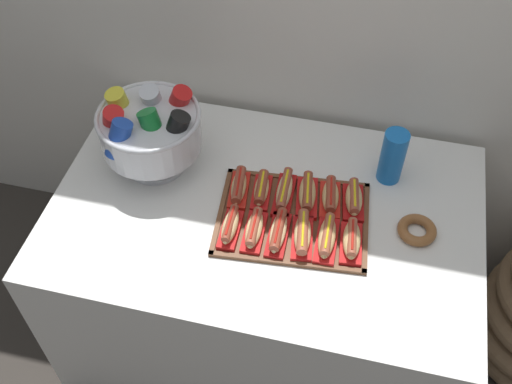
# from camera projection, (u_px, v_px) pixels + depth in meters

# --- Properties ---
(ground_plane) EXTENTS (10.00, 10.00, 0.00)m
(ground_plane) POSITION_uv_depth(u_px,v_px,m) (263.00, 326.00, 2.58)
(ground_plane) COLOR #38332D
(buffet_table) EXTENTS (1.40, 0.90, 0.79)m
(buffet_table) POSITION_uv_depth(u_px,v_px,m) (264.00, 272.00, 2.27)
(buffet_table) COLOR white
(buffet_table) RESTS_ON ground_plane
(serving_tray) EXTENTS (0.51, 0.40, 0.01)m
(serving_tray) POSITION_uv_depth(u_px,v_px,m) (293.00, 219.00, 1.95)
(serving_tray) COLOR brown
(serving_tray) RESTS_ON buffet_table
(hot_dog_0) EXTENTS (0.06, 0.16, 0.06)m
(hot_dog_0) POSITION_uv_depth(u_px,v_px,m) (230.00, 226.00, 1.89)
(hot_dog_0) COLOR red
(hot_dog_0) RESTS_ON serving_tray
(hot_dog_1) EXTENTS (0.07, 0.16, 0.06)m
(hot_dog_1) POSITION_uv_depth(u_px,v_px,m) (254.00, 230.00, 1.88)
(hot_dog_1) COLOR red
(hot_dog_1) RESTS_ON serving_tray
(hot_dog_2) EXTENTS (0.07, 0.18, 0.06)m
(hot_dog_2) POSITION_uv_depth(u_px,v_px,m) (278.00, 232.00, 1.87)
(hot_dog_2) COLOR #B21414
(hot_dog_2) RESTS_ON serving_tray
(hot_dog_3) EXTENTS (0.09, 0.18, 0.06)m
(hot_dog_3) POSITION_uv_depth(u_px,v_px,m) (302.00, 235.00, 1.86)
(hot_dog_3) COLOR red
(hot_dog_3) RESTS_ON serving_tray
(hot_dog_4) EXTENTS (0.07, 0.18, 0.06)m
(hot_dog_4) POSITION_uv_depth(u_px,v_px,m) (327.00, 238.00, 1.86)
(hot_dog_4) COLOR red
(hot_dog_4) RESTS_ON serving_tray
(hot_dog_5) EXTENTS (0.08, 0.16, 0.06)m
(hot_dog_5) POSITION_uv_depth(u_px,v_px,m) (352.00, 240.00, 1.85)
(hot_dog_5) COLOR red
(hot_dog_5) RESTS_ON serving_tray
(hot_dog_6) EXTENTS (0.08, 0.16, 0.06)m
(hot_dog_6) POSITION_uv_depth(u_px,v_px,m) (239.00, 187.00, 1.99)
(hot_dog_6) COLOR red
(hot_dog_6) RESTS_ON serving_tray
(hot_dog_7) EXTENTS (0.07, 0.16, 0.06)m
(hot_dog_7) POSITION_uv_depth(u_px,v_px,m) (261.00, 190.00, 1.99)
(hot_dog_7) COLOR red
(hot_dog_7) RESTS_ON serving_tray
(hot_dog_8) EXTENTS (0.07, 0.18, 0.06)m
(hot_dog_8) POSITION_uv_depth(u_px,v_px,m) (284.00, 192.00, 1.98)
(hot_dog_8) COLOR #B21414
(hot_dog_8) RESTS_ON serving_tray
(hot_dog_9) EXTENTS (0.09, 0.18, 0.06)m
(hot_dog_9) POSITION_uv_depth(u_px,v_px,m) (307.00, 194.00, 1.97)
(hot_dog_9) COLOR red
(hot_dog_9) RESTS_ON serving_tray
(hot_dog_10) EXTENTS (0.09, 0.16, 0.06)m
(hot_dog_10) POSITION_uv_depth(u_px,v_px,m) (330.00, 197.00, 1.96)
(hot_dog_10) COLOR red
(hot_dog_10) RESTS_ON serving_tray
(hot_dog_11) EXTENTS (0.09, 0.16, 0.06)m
(hot_dog_11) POSITION_uv_depth(u_px,v_px,m) (354.00, 199.00, 1.96)
(hot_dog_11) COLOR #B21414
(hot_dog_11) RESTS_ON serving_tray
(punch_bowl) EXTENTS (0.34, 0.34, 0.28)m
(punch_bowl) POSITION_uv_depth(u_px,v_px,m) (150.00, 129.00, 1.99)
(punch_bowl) COLOR silver
(punch_bowl) RESTS_ON buffet_table
(cup_stack) EXTENTS (0.08, 0.08, 0.20)m
(cup_stack) POSITION_uv_depth(u_px,v_px,m) (393.00, 157.00, 1.99)
(cup_stack) COLOR blue
(cup_stack) RESTS_ON buffet_table
(donut) EXTENTS (0.12, 0.12, 0.03)m
(donut) POSITION_uv_depth(u_px,v_px,m) (417.00, 230.00, 1.90)
(donut) COLOR brown
(donut) RESTS_ON buffet_table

